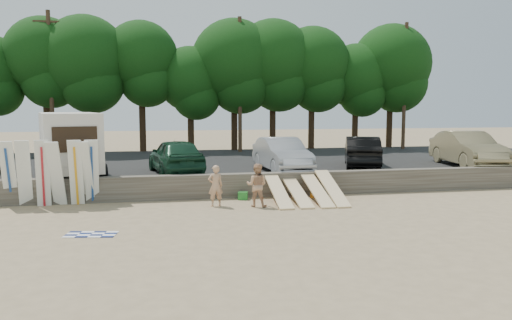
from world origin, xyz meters
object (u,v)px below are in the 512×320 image
at_px(box_trailer, 70,142).
at_px(beachgoer_a, 216,186).
at_px(car_2, 282,155).
at_px(car_4, 467,149).
at_px(car_1, 176,156).
at_px(car_3, 362,152).
at_px(cooler, 243,196).
at_px(beachgoer_b, 257,185).

bearing_deg(box_trailer, beachgoer_a, -47.10).
bearing_deg(car_2, car_4, -2.49).
relative_size(box_trailer, car_1, 1.01).
height_order(car_1, car_2, car_1).
xyz_separation_m(box_trailer, car_2, (9.49, 0.51, -0.78)).
relative_size(car_3, car_4, 0.86).
distance_m(car_4, cooler, 12.87).
bearing_deg(car_1, car_4, 169.96).
distance_m(car_1, car_4, 14.94).
relative_size(car_3, cooler, 12.44).
bearing_deg(beachgoer_a, car_1, -79.27).
xyz_separation_m(car_2, car_3, (4.51, 1.05, -0.03)).
height_order(box_trailer, beachgoer_a, box_trailer).
bearing_deg(cooler, car_3, 47.58).
bearing_deg(car_3, box_trailer, 26.00).
bearing_deg(beachgoer_b, car_3, -117.47).
bearing_deg(box_trailer, car_3, -8.15).
height_order(car_1, cooler, car_1).
bearing_deg(car_1, beachgoer_b, 110.90).
bearing_deg(car_1, cooler, 118.08).
xyz_separation_m(box_trailer, beachgoer_a, (5.84, -3.73, -1.49)).
xyz_separation_m(car_2, car_4, (9.94, 0.18, 0.10)).
bearing_deg(car_2, beachgoer_a, -134.29).
relative_size(car_3, beachgoer_a, 2.98).
xyz_separation_m(car_3, beachgoer_a, (-8.17, -5.30, -0.69)).
height_order(beachgoer_a, beachgoer_b, beachgoer_b).
height_order(box_trailer, car_1, box_trailer).
bearing_deg(beachgoer_a, cooler, -144.25).
distance_m(car_4, beachgoer_b, 13.01).
height_order(car_4, cooler, car_4).
bearing_deg(beachgoer_a, box_trailer, -38.74).
distance_m(car_3, cooler, 8.19).
bearing_deg(car_2, car_3, 9.61).
distance_m(beachgoer_a, cooler, 1.79).
relative_size(car_4, beachgoer_b, 3.32).
bearing_deg(car_4, cooler, -156.82).
height_order(car_3, beachgoer_b, car_3).
height_order(box_trailer, car_4, box_trailer).
bearing_deg(cooler, car_1, 144.64).
bearing_deg(beachgoer_b, car_2, -92.67).
bearing_deg(cooler, box_trailer, 176.24).
xyz_separation_m(car_1, car_3, (9.51, 0.88, -0.04)).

